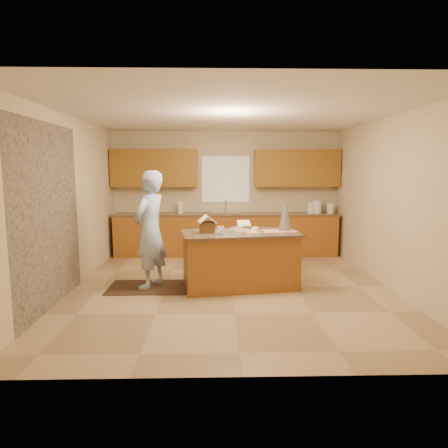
{
  "coord_description": "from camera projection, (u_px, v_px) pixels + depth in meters",
  "views": [
    {
      "loc": [
        -0.26,
        -6.14,
        1.89
      ],
      "look_at": [
        -0.1,
        0.2,
        1.0
      ],
      "focal_mm": 31.84,
      "sensor_mm": 36.0,
      "label": 1
    }
  ],
  "objects": [
    {
      "name": "upper_cabinet_right",
      "position": [
        297.0,
        168.0,
        8.67
      ],
      "size": [
        1.85,
        0.35,
        0.8
      ],
      "primitive_type": "cube",
      "color": "#966220",
      "rests_on": "wall_back"
    },
    {
      "name": "window_curtain",
      "position": [
        226.0,
        179.0,
        8.81
      ],
      "size": [
        1.05,
        0.03,
        1.0
      ],
      "primitive_type": "cube",
      "color": "white",
      "rests_on": "wall_back"
    },
    {
      "name": "baking_tray",
      "position": [
        207.0,
        233.0,
        6.13
      ],
      "size": [
        0.49,
        0.39,
        0.02
      ],
      "primitive_type": "cube",
      "rotation": [
        0.0,
        0.0,
        0.15
      ],
      "color": "silver",
      "rests_on": "island_top"
    },
    {
      "name": "canister_c",
      "position": [
        331.0,
        208.0,
        8.69
      ],
      "size": [
        0.15,
        0.15,
        0.22
      ],
      "primitive_type": "cylinder",
      "color": "white",
      "rests_on": "back_counter_top"
    },
    {
      "name": "canister_a",
      "position": [
        311.0,
        208.0,
        8.67
      ],
      "size": [
        0.17,
        0.17,
        0.24
      ],
      "primitive_type": "cylinder",
      "color": "white",
      "rests_on": "back_counter_top"
    },
    {
      "name": "table_runner",
      "position": [
        267.0,
        231.0,
        6.35
      ],
      "size": [
        1.01,
        0.49,
        0.01
      ],
      "primitive_type": "cube",
      "rotation": [
        0.0,
        0.0,
        0.15
      ],
      "color": "red",
      "rests_on": "island_top"
    },
    {
      "name": "wall_front",
      "position": [
        244.0,
        231.0,
        3.44
      ],
      "size": [
        5.5,
        5.5,
        0.0
      ],
      "primitive_type": "plane",
      "color": "beige",
      "rests_on": "floor"
    },
    {
      "name": "tinsel_tree",
      "position": [
        285.0,
        214.0,
        6.42
      ],
      "size": [
        0.24,
        0.24,
        0.53
      ],
      "primitive_type": "cone",
      "rotation": [
        0.0,
        0.0,
        0.15
      ],
      "color": "silver",
      "rests_on": "island_top"
    },
    {
      "name": "gingerbread_house",
      "position": [
        207.0,
        226.0,
        6.12
      ],
      "size": [
        0.3,
        0.31,
        0.27
      ],
      "color": "#573017",
      "rests_on": "baking_tray"
    },
    {
      "name": "cookbook",
      "position": [
        244.0,
        223.0,
        6.65
      ],
      "size": [
        0.24,
        0.2,
        0.09
      ],
      "primitive_type": "cube",
      "rotation": [
        -1.13,
        0.0,
        0.15
      ],
      "color": "white",
      "rests_on": "island_top"
    },
    {
      "name": "paper_towel",
      "position": [
        180.0,
        207.0,
        8.6
      ],
      "size": [
        0.12,
        0.12,
        0.26
      ],
      "primitive_type": "cylinder",
      "color": "white",
      "rests_on": "back_counter_top"
    },
    {
      "name": "sink",
      "position": [
        226.0,
        215.0,
        8.65
      ],
      "size": [
        0.7,
        0.45,
        0.12
      ],
      "primitive_type": "cube",
      "color": "silver",
      "rests_on": "back_counter_top"
    },
    {
      "name": "boy",
      "position": [
        150.0,
        230.0,
        6.22
      ],
      "size": [
        0.68,
        0.8,
        1.85
      ],
      "primitive_type": "imported",
      "rotation": [
        0.0,
        0.0,
        -2.0
      ],
      "color": "#A5BFEB",
      "rests_on": "rug"
    },
    {
      "name": "ceiling",
      "position": [
        231.0,
        114.0,
        5.97
      ],
      "size": [
        5.5,
        5.5,
        0.0
      ],
      "primitive_type": "plane",
      "color": "silver",
      "rests_on": "floor"
    },
    {
      "name": "wall_left",
      "position": [
        68.0,
        204.0,
        6.09
      ],
      "size": [
        5.5,
        5.5,
        0.0
      ],
      "primitive_type": "plane",
      "color": "beige",
      "rests_on": "floor"
    },
    {
      "name": "stone_accent",
      "position": [
        49.0,
        216.0,
        5.32
      ],
      "size": [
        0.0,
        2.5,
        2.5
      ],
      "primitive_type": "plane",
      "rotation": [
        1.57,
        0.0,
        1.57
      ],
      "color": "gray",
      "rests_on": "wall_left"
    },
    {
      "name": "candy_bowls",
      "position": [
        242.0,
        230.0,
        6.35
      ],
      "size": [
        0.72,
        0.62,
        0.05
      ],
      "color": "#D0244C",
      "rests_on": "island_top"
    },
    {
      "name": "island_base",
      "position": [
        240.0,
        261.0,
        6.34
      ],
      "size": [
        1.85,
        1.12,
        0.85
      ],
      "primitive_type": "cube",
      "rotation": [
        0.0,
        0.0,
        0.15
      ],
      "color": "#98491F",
      "rests_on": "floor"
    },
    {
      "name": "canister_b",
      "position": [
        317.0,
        207.0,
        8.67
      ],
      "size": [
        0.2,
        0.2,
        0.28
      ],
      "primitive_type": "cylinder",
      "color": "white",
      "rests_on": "back_counter_top"
    },
    {
      "name": "island_top",
      "position": [
        240.0,
        233.0,
        6.28
      ],
      "size": [
        1.94,
        1.21,
        0.04
      ],
      "primitive_type": "cube",
      "rotation": [
        0.0,
        0.0,
        0.15
      ],
      "color": "brown",
      "rests_on": "island_base"
    },
    {
      "name": "rug",
      "position": [
        148.0,
        287.0,
        6.34
      ],
      "size": [
        1.25,
        0.82,
        0.01
      ],
      "primitive_type": "cube",
      "color": "black",
      "rests_on": "floor"
    },
    {
      "name": "back_counter_top",
      "position": [
        226.0,
        214.0,
        8.65
      ],
      "size": [
        4.85,
        0.63,
        0.04
      ],
      "primitive_type": "cube",
      "color": "brown",
      "rests_on": "back_counter_base"
    },
    {
      "name": "wall_right",
      "position": [
        390.0,
        203.0,
        6.22
      ],
      "size": [
        5.5,
        5.5,
        0.0
      ],
      "primitive_type": "plane",
      "color": "beige",
      "rests_on": "floor"
    },
    {
      "name": "upper_cabinet_left",
      "position": [
        154.0,
        168.0,
        8.59
      ],
      "size": [
        1.85,
        0.35,
        0.8
      ],
      "primitive_type": "cube",
      "color": "#966220",
      "rests_on": "wall_back"
    },
    {
      "name": "wall_back",
      "position": [
        226.0,
        193.0,
        8.88
      ],
      "size": [
        5.5,
        5.5,
        0.0
      ],
      "primitive_type": "plane",
      "color": "beige",
      "rests_on": "floor"
    },
    {
      "name": "floor",
      "position": [
        231.0,
        288.0,
        6.34
      ],
      "size": [
        5.5,
        5.5,
        0.0
      ],
      "primitive_type": "plane",
      "color": "tan",
      "rests_on": "ground"
    },
    {
      "name": "faucet",
      "position": [
        226.0,
        206.0,
        8.8
      ],
      "size": [
        0.03,
        0.03,
        0.28
      ],
      "primitive_type": "cylinder",
      "color": "silver",
      "rests_on": "back_counter_top"
    },
    {
      "name": "back_counter_base",
      "position": [
        226.0,
        235.0,
        8.71
      ],
      "size": [
        4.8,
        0.6,
        0.88
      ],
      "primitive_type": "cube",
      "color": "#98491F",
      "rests_on": "floor"
    }
  ]
}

